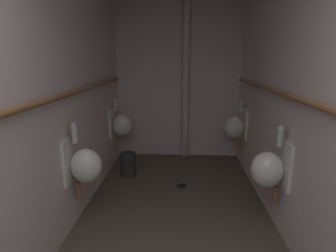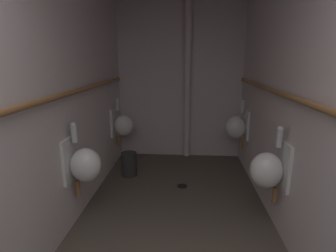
{
  "view_description": "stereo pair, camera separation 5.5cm",
  "coord_description": "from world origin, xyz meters",
  "views": [
    {
      "loc": [
        0.05,
        -0.24,
        1.65
      ],
      "look_at": [
        -0.09,
        2.68,
        0.92
      ],
      "focal_mm": 28.89,
      "sensor_mm": 36.0,
      "label": 1
    },
    {
      "loc": [
        0.1,
        -0.24,
        1.65
      ],
      "look_at": [
        -0.09,
        2.68,
        0.92
      ],
      "focal_mm": 28.89,
      "sensor_mm": 36.0,
      "label": 2
    }
  ],
  "objects": [
    {
      "name": "supply_pipe_right",
      "position": [
        0.97,
        2.15,
        1.34
      ],
      "size": [
        0.06,
        3.7,
        0.06
      ],
      "color": "#936038"
    },
    {
      "name": "wall_right",
      "position": [
        1.06,
        2.15,
        1.29
      ],
      "size": [
        0.06,
        4.41,
        2.59
      ],
      "primitive_type": "cube",
      "color": "silver",
      "rests_on": "ground"
    },
    {
      "name": "waste_bin",
      "position": [
        -0.7,
        3.38,
        0.17
      ],
      "size": [
        0.22,
        0.22,
        0.34
      ],
      "primitive_type": "cylinder",
      "color": "#2D2D2D",
      "rests_on": "ground"
    },
    {
      "name": "floor_drain",
      "position": [
        0.07,
        3.08,
        0.0
      ],
      "size": [
        0.14,
        0.14,
        0.01
      ],
      "primitive_type": "cylinder",
      "color": "black",
      "rests_on": "ground"
    },
    {
      "name": "urinal_left_mid",
      "position": [
        -0.88,
        2.16,
        0.66
      ],
      "size": [
        0.32,
        0.3,
        0.76
      ],
      "color": "white"
    },
    {
      "name": "standpipe_back_wall",
      "position": [
        0.12,
        4.21,
        1.29
      ],
      "size": [
        0.11,
        0.11,
        2.54
      ],
      "primitive_type": "cylinder",
      "color": "silver",
      "rests_on": "ground"
    },
    {
      "name": "wall_back",
      "position": [
        0.0,
        4.32,
        1.29
      ],
      "size": [
        2.17,
        0.06,
        2.59
      ],
      "primitive_type": "cube",
      "color": "silver",
      "rests_on": "ground"
    },
    {
      "name": "floor",
      "position": [
        0.0,
        2.15,
        -0.04
      ],
      "size": [
        2.17,
        4.41,
        0.08
      ],
      "primitive_type": "cube",
      "color": "brown",
      "rests_on": "ground"
    },
    {
      "name": "wall_left",
      "position": [
        -1.06,
        2.15,
        1.29
      ],
      "size": [
        0.06,
        4.41,
        2.59
      ],
      "primitive_type": "cube",
      "color": "silver",
      "rests_on": "ground"
    },
    {
      "name": "urinal_right_far",
      "position": [
        0.88,
        3.77,
        0.66
      ],
      "size": [
        0.32,
        0.3,
        0.76
      ],
      "color": "white"
    },
    {
      "name": "urinal_right_mid",
      "position": [
        0.88,
        2.14,
        0.66
      ],
      "size": [
        0.32,
        0.3,
        0.76
      ],
      "color": "white"
    },
    {
      "name": "supply_pipe_left",
      "position": [
        -0.97,
        2.15,
        1.34
      ],
      "size": [
        0.06,
        3.73,
        0.06
      ],
      "color": "#936038"
    },
    {
      "name": "urinal_left_far",
      "position": [
        -0.88,
        3.79,
        0.66
      ],
      "size": [
        0.32,
        0.3,
        0.76
      ],
      "color": "white"
    }
  ]
}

